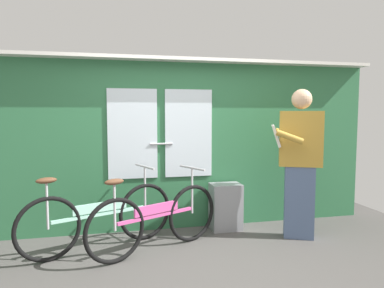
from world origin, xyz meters
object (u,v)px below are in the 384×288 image
(passenger_reading_newspaper, at_px, (299,160))
(trash_bin_by_wall, at_px, (226,207))
(bicycle_near_door, at_px, (100,217))
(bicycle_leaning_behind, at_px, (156,219))

(passenger_reading_newspaper, relative_size, trash_bin_by_wall, 2.99)
(bicycle_near_door, height_order, trash_bin_by_wall, bicycle_near_door)
(passenger_reading_newspaper, distance_m, trash_bin_by_wall, 1.09)
(passenger_reading_newspaper, bearing_deg, bicycle_leaning_behind, 26.34)
(bicycle_near_door, relative_size, trash_bin_by_wall, 2.77)
(trash_bin_by_wall, bearing_deg, bicycle_near_door, -167.12)
(bicycle_leaning_behind, height_order, trash_bin_by_wall, bicycle_leaning_behind)
(passenger_reading_newspaper, height_order, trash_bin_by_wall, passenger_reading_newspaper)
(bicycle_leaning_behind, height_order, passenger_reading_newspaper, passenger_reading_newspaper)
(bicycle_leaning_behind, relative_size, trash_bin_by_wall, 2.52)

